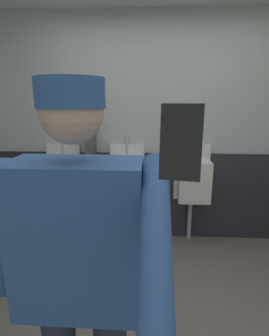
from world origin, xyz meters
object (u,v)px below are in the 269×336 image
(person, at_px, (80,265))
(urinal_left, at_px, (61,177))
(cell_phone, at_px, (181,143))
(urinal_right, at_px, (193,179))
(urinal_middle, at_px, (126,178))

(person, bearing_deg, urinal_left, 110.74)
(urinal_left, relative_size, cell_phone, 11.27)
(urinal_right, bearing_deg, person, -110.69)
(urinal_left, height_order, cell_phone, cell_phone)
(urinal_left, distance_m, person, 2.13)
(urinal_middle, xyz_separation_m, person, (0.00, -1.98, 0.24))
(person, height_order, cell_phone, person)
(urinal_left, distance_m, cell_phone, 2.82)
(urinal_right, distance_m, person, 2.13)
(urinal_middle, xyz_separation_m, cell_phone, (0.31, -2.49, 0.80))
(urinal_middle, bearing_deg, urinal_left, 180.00)
(urinal_left, distance_m, urinal_right, 1.50)
(person, bearing_deg, cell_phone, -58.13)
(urinal_left, xyz_separation_m, urinal_middle, (0.75, 0.00, 0.00))
(cell_phone, bearing_deg, urinal_right, 89.70)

